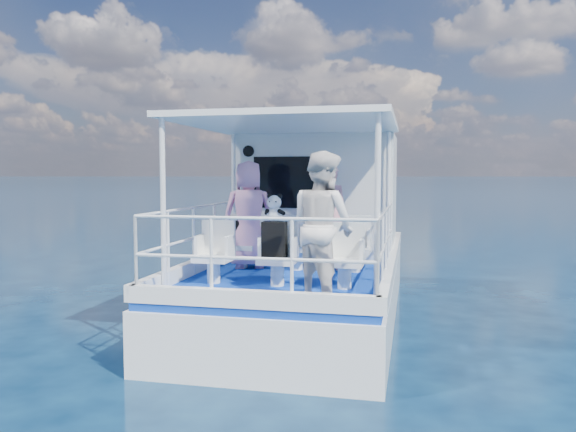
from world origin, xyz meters
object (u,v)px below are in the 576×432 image
object	(u,v)px
passenger_port_fwd	(249,215)
backpack_center	(274,240)
panda	(275,208)
passenger_stbd_aft	(323,226)

from	to	relation	value
passenger_port_fwd	backpack_center	world-z (taller)	passenger_port_fwd
backpack_center	panda	size ratio (longest dim) A/B	1.31
passenger_port_fwd	passenger_stbd_aft	size ratio (longest dim) A/B	0.97
passenger_port_fwd	backpack_center	bearing A→B (deg)	99.93
backpack_center	panda	distance (m)	0.42
passenger_stbd_aft	panda	size ratio (longest dim) A/B	4.79
passenger_stbd_aft	panda	bearing A→B (deg)	-3.81
passenger_stbd_aft	backpack_center	xyz separation A→B (m)	(-0.76, 0.73, -0.26)
passenger_port_fwd	panda	distance (m)	1.51
passenger_port_fwd	panda	world-z (taller)	passenger_port_fwd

